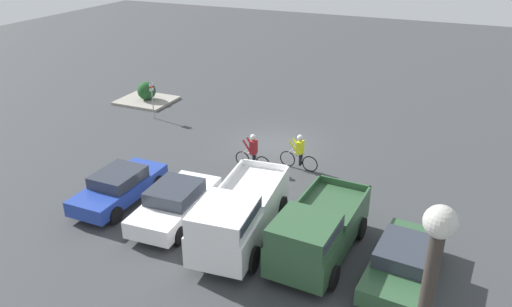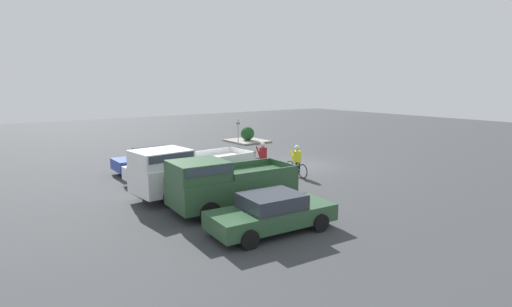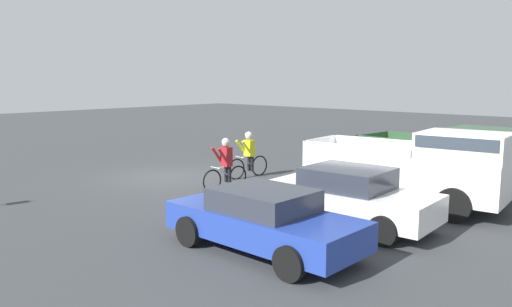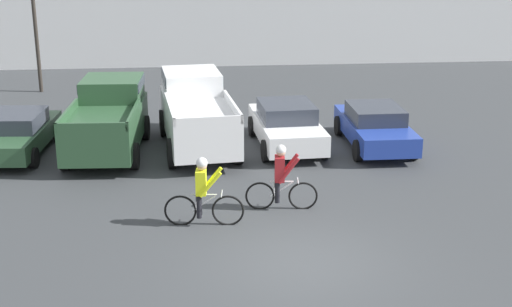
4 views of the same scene
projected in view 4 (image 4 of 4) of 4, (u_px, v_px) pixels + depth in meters
The scene contains 8 objects.
ground_plane at pixel (302, 262), 15.05m from camera, with size 80.00×80.00×0.00m, color #383A3D.
sedan_0 at pixel (16, 133), 21.98m from camera, with size 2.19×4.44×1.30m.
pickup_truck_0 at pixel (108, 117), 22.17m from camera, with size 2.42×5.03×2.08m.
pickup_truck_1 at pixel (196, 111), 22.63m from camera, with size 2.59×5.64×2.19m.
sedan_1 at pixel (286, 125), 22.62m from camera, with size 2.18×4.40×1.44m.
sedan_2 at pixel (375, 126), 22.64m from camera, with size 1.92×4.35×1.34m.
cyclist_0 at pixel (281, 177), 17.59m from camera, with size 1.81×0.49×1.71m.
cyclist_1 at pixel (203, 191), 16.65m from camera, with size 1.89×0.49×1.71m.
Camera 4 is at (-2.26, -13.46, 6.79)m, focal length 50.00 mm.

